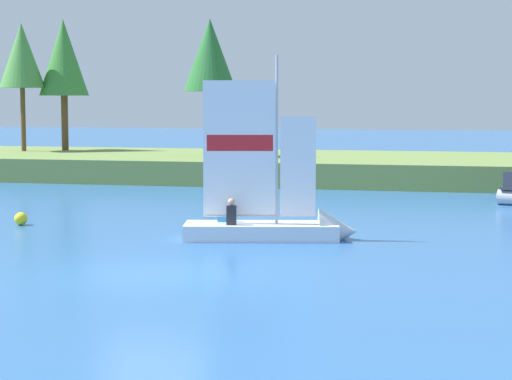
# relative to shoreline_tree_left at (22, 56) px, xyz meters

# --- Properties ---
(ground_plane) EXTENTS (200.00, 200.00, 0.00)m
(ground_plane) POSITION_rel_shoreline_tree_left_xyz_m (16.79, -27.08, -6.35)
(ground_plane) COLOR #2D609E
(shore_bank) EXTENTS (80.00, 11.04, 1.15)m
(shore_bank) POSITION_rel_shoreline_tree_left_xyz_m (16.79, -0.83, -5.77)
(shore_bank) COLOR olive
(shore_bank) RESTS_ON ground
(shoreline_tree_left) EXTENTS (2.47, 2.47, 7.00)m
(shoreline_tree_left) POSITION_rel_shoreline_tree_left_xyz_m (0.00, 0.00, 0.00)
(shoreline_tree_left) COLOR brown
(shoreline_tree_left) RESTS_ON shore_bank
(shoreline_tree_midleft) EXTENTS (2.72, 2.72, 7.27)m
(shoreline_tree_midleft) POSITION_rel_shoreline_tree_left_xyz_m (1.91, 1.21, -0.09)
(shoreline_tree_midleft) COLOR brown
(shoreline_tree_midleft) RESTS_ON shore_bank
(shoreline_tree_centre) EXTENTS (2.64, 2.64, 6.85)m
(shoreline_tree_centre) POSITION_rel_shoreline_tree_left_xyz_m (11.30, -2.25, -0.22)
(shoreline_tree_centre) COLOR brown
(shoreline_tree_centre) RESTS_ON shore_bank
(sailboat) EXTENTS (5.17, 2.40, 5.73)m
(sailboat) POSITION_rel_shoreline_tree_left_xyz_m (18.88, -21.11, -5.94)
(sailboat) COLOR silver
(sailboat) RESTS_ON ground
(channel_buoy) EXTENTS (0.42, 0.42, 0.42)m
(channel_buoy) POSITION_rel_shoreline_tree_left_xyz_m (9.94, -20.06, -6.14)
(channel_buoy) COLOR yellow
(channel_buoy) RESTS_ON ground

